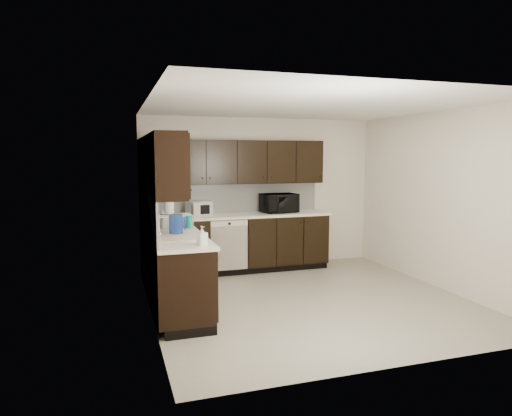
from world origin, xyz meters
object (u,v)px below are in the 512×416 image
(microwave, at_px, (279,203))
(storage_bin, at_px, (175,221))
(sink, at_px, (178,241))
(toaster_oven, at_px, (199,209))
(blue_pitcher, at_px, (176,225))

(microwave, relative_size, storage_bin, 1.38)
(sink, height_order, microwave, microwave)
(sink, relative_size, microwave, 1.46)
(toaster_oven, bearing_deg, blue_pitcher, -130.37)
(storage_bin, bearing_deg, toaster_oven, 64.15)
(microwave, xyz_separation_m, storage_bin, (-1.85, -1.07, -0.08))
(microwave, distance_m, toaster_oven, 1.33)
(sink, distance_m, storage_bin, 0.66)
(toaster_oven, bearing_deg, sink, -129.32)
(storage_bin, relative_size, blue_pitcher, 1.65)
(storage_bin, height_order, blue_pitcher, blue_pitcher)
(sink, height_order, blue_pitcher, sink)
(microwave, bearing_deg, toaster_oven, 171.86)
(microwave, relative_size, blue_pitcher, 2.29)
(toaster_oven, distance_m, storage_bin, 1.20)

